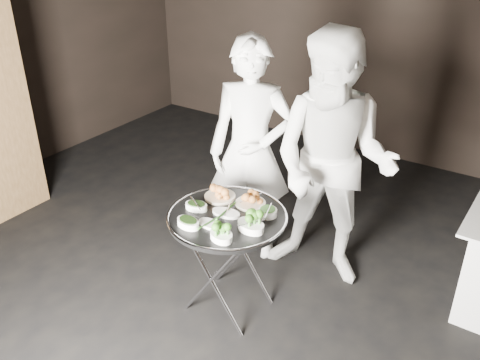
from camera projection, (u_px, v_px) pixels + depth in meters
The scene contains 16 objects.
floor at pixel (175, 335), 3.41m from camera, with size 6.00×7.00×0.05m, color black.
wall_back at pixel (384, 19), 5.30m from camera, with size 6.00×0.05×3.00m, color black.
tray_stand at pixel (228, 259), 3.44m from camera, with size 0.50×0.42×0.74m.
serving_tray at pixel (227, 217), 3.28m from camera, with size 0.78×0.78×0.04m.
potato_plate_a at pixel (220, 193), 3.47m from camera, with size 0.22×0.22×0.08m.
potato_plate_b at pixel (250, 200), 3.39m from camera, with size 0.20×0.20×0.07m.
greens_bowl at pixel (268, 211), 3.26m from camera, with size 0.12×0.12×0.07m.
asparagus_plate_a at pixel (226, 212), 3.28m from camera, with size 0.20×0.13×0.04m.
asparagus_plate_b at pixel (210, 223), 3.17m from camera, with size 0.18×0.12×0.04m.
spinach_bowl_a at pixel (196, 205), 3.34m from camera, with size 0.17×0.12×0.06m.
spinach_bowl_b at pixel (188, 222), 3.15m from camera, with size 0.17×0.12×0.07m.
broccoli_bowl_a at pixel (251, 225), 3.12m from camera, with size 0.21×0.16×0.08m.
broccoli_bowl_b at pixel (221, 234), 3.03m from camera, with size 0.20×0.17×0.07m.
serving_utensils at pixel (235, 205), 3.30m from camera, with size 0.58×0.43×0.01m.
waiter_left at pixel (251, 152), 3.85m from camera, with size 0.64×0.42×1.76m, color white.
waiter_right at pixel (333, 164), 3.54m from camera, with size 0.91×0.71×1.87m, color white.
Camera 1 is at (1.76, -1.87, 2.49)m, focal length 38.00 mm.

